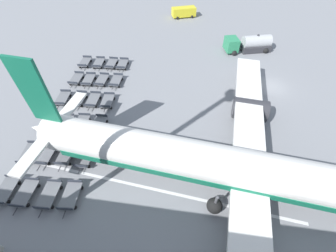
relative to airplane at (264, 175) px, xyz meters
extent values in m
plane|color=gray|center=(-17.18, 4.45, -2.92)|extent=(500.00, 500.00, 0.00)
cylinder|color=white|center=(0.06, 0.63, 0.23)|extent=(7.75, 42.36, 3.55)
cone|color=white|center=(-2.05, -20.37, 0.23)|extent=(3.79, 4.58, 3.38)
cube|color=#146B4C|center=(-1.98, -19.71, 5.19)|extent=(0.54, 2.68, 6.36)
cube|color=white|center=(-1.98, -19.76, 0.76)|extent=(11.17, 2.33, 0.24)
cube|color=white|center=(-0.11, -1.05, -0.57)|extent=(39.77, 7.02, 0.44)
cylinder|color=#333338|center=(-10.12, 0.36, -1.57)|extent=(2.99, 4.24, 2.60)
cube|color=#146B4C|center=(0.06, 0.63, -0.39)|extent=(7.40, 38.16, 0.64)
cylinder|color=#56565B|center=(2.31, -3.84, -1.44)|extent=(0.24, 0.24, 1.56)
sphere|color=black|center=(2.31, -3.84, -2.22)|extent=(1.39, 1.39, 1.39)
cylinder|color=#56565B|center=(-3.02, -3.30, -1.44)|extent=(0.24, 0.24, 1.56)
sphere|color=black|center=(-3.02, -3.30, -2.22)|extent=(1.39, 1.39, 1.39)
cube|color=#2D8C5B|center=(-26.60, -0.99, -1.50)|extent=(3.04, 2.62, 2.03)
cube|color=#333338|center=(-27.84, 3.32, -2.40)|extent=(3.89, 5.55, 1.04)
cylinder|color=#B7BABC|center=(-27.84, 3.32, -1.35)|extent=(3.37, 5.18, 2.13)
sphere|color=#333338|center=(-27.84, 3.32, -0.28)|extent=(0.44, 0.44, 0.44)
sphere|color=black|center=(-27.86, -1.07, -2.47)|extent=(0.90, 0.90, 0.90)
sphere|color=black|center=(-25.49, -0.39, -2.47)|extent=(0.90, 0.90, 0.90)
sphere|color=black|center=(-29.44, 4.40, -2.47)|extent=(0.90, 0.90, 0.90)
sphere|color=black|center=(-27.07, 5.09, -2.47)|extent=(0.90, 0.90, 0.90)
cube|color=yellow|center=(-41.11, -10.47, -1.78)|extent=(3.71, 5.52, 1.74)
cube|color=#1E232D|center=(-40.22, -12.83, -1.47)|extent=(1.65, 0.68, 0.61)
sphere|color=black|center=(-41.43, -12.38, -2.62)|extent=(0.60, 0.60, 0.60)
sphere|color=black|center=(-39.61, -11.70, -2.62)|extent=(0.60, 0.60, 0.60)
sphere|color=black|center=(-42.60, -9.25, -2.62)|extent=(0.60, 0.60, 0.60)
sphere|color=black|center=(-40.78, -8.57, -2.62)|extent=(0.60, 0.60, 0.60)
cube|color=slate|center=(-19.01, -24.42, -2.37)|extent=(2.84, 1.64, 0.10)
cube|color=#2D333D|center=(-17.69, -24.31, -2.16)|extent=(0.19, 1.44, 0.32)
cube|color=#2D333D|center=(-20.33, -24.52, -2.16)|extent=(0.19, 1.44, 0.32)
cube|color=#333338|center=(-17.30, -24.28, -2.49)|extent=(0.70, 0.11, 0.06)
sphere|color=black|center=(-18.01, -24.95, -2.74)|extent=(0.36, 0.36, 0.36)
sphere|color=black|center=(-18.11, -23.74, -2.74)|extent=(0.36, 0.36, 0.36)
sphere|color=black|center=(-19.92, -25.10, -2.74)|extent=(0.36, 0.36, 0.36)
sphere|color=black|center=(-20.01, -23.89, -2.74)|extent=(0.36, 0.36, 0.36)
cube|color=slate|center=(-14.42, -23.88, -2.37)|extent=(2.78, 1.52, 0.10)
cube|color=#2D333D|center=(-13.09, -23.83, -2.16)|extent=(0.13, 1.44, 0.32)
cube|color=#2D333D|center=(-15.74, -23.92, -2.16)|extent=(0.13, 1.44, 0.32)
cube|color=#333338|center=(-12.70, -23.82, -2.49)|extent=(0.70, 0.08, 0.06)
sphere|color=black|center=(-13.44, -24.46, -2.74)|extent=(0.36, 0.36, 0.36)
sphere|color=black|center=(-13.48, -23.24, -2.74)|extent=(0.36, 0.36, 0.36)
sphere|color=black|center=(-15.35, -24.52, -2.74)|extent=(0.36, 0.36, 0.36)
sphere|color=black|center=(-15.39, -23.30, -2.74)|extent=(0.36, 0.36, 0.36)
cube|color=slate|center=(-9.93, -23.82, -2.37)|extent=(2.87, 1.71, 0.10)
cube|color=#2D333D|center=(-8.61, -23.68, -2.16)|extent=(0.23, 1.43, 0.32)
cube|color=#2D333D|center=(-11.24, -23.96, -2.16)|extent=(0.23, 1.43, 0.32)
cube|color=#333338|center=(-8.22, -23.64, -2.49)|extent=(0.70, 0.13, 0.06)
sphere|color=black|center=(-8.91, -24.33, -2.74)|extent=(0.36, 0.36, 0.36)
sphere|color=black|center=(-9.04, -23.11, -2.74)|extent=(0.36, 0.36, 0.36)
sphere|color=black|center=(-10.81, -24.52, -2.74)|extent=(0.36, 0.36, 0.36)
sphere|color=black|center=(-10.94, -23.31, -2.74)|extent=(0.36, 0.36, 0.36)
cube|color=slate|center=(-5.33, -23.61, -2.37)|extent=(2.76, 1.48, 0.10)
cube|color=#2D333D|center=(-4.00, -23.58, -2.16)|extent=(0.11, 1.43, 0.32)
cube|color=#2D333D|center=(-6.65, -23.63, -2.16)|extent=(0.11, 1.43, 0.32)
cube|color=#333338|center=(-3.61, -23.58, -2.49)|extent=(0.70, 0.07, 0.06)
sphere|color=black|center=(-4.36, -24.20, -2.74)|extent=(0.36, 0.36, 0.36)
sphere|color=black|center=(-4.38, -22.98, -2.74)|extent=(0.36, 0.36, 0.36)
sphere|color=black|center=(-6.27, -24.24, -2.74)|extent=(0.36, 0.36, 0.36)
sphere|color=black|center=(-6.29, -23.02, -2.74)|extent=(0.36, 0.36, 0.36)
cube|color=slate|center=(-0.88, -23.14, -2.37)|extent=(2.88, 1.74, 0.10)
cube|color=#2D333D|center=(0.43, -22.99, -2.16)|extent=(0.24, 1.43, 0.32)
cube|color=#2D333D|center=(-2.20, -23.29, -2.16)|extent=(0.24, 1.43, 0.32)
cube|color=#333338|center=(0.82, -22.94, -2.49)|extent=(0.70, 0.14, 0.06)
sphere|color=black|center=(0.14, -23.63, -2.74)|extent=(0.36, 0.36, 0.36)
sphere|color=black|center=(0.00, -22.42, -2.74)|extent=(0.36, 0.36, 0.36)
sphere|color=black|center=(-1.76, -23.85, -2.74)|extent=(0.36, 0.36, 0.36)
sphere|color=black|center=(-1.90, -22.64, -2.74)|extent=(0.36, 0.36, 0.36)
cube|color=slate|center=(3.38, -22.93, -2.37)|extent=(2.83, 1.63, 0.10)
cube|color=#2D333D|center=(2.06, -23.03, -2.16)|extent=(0.18, 1.44, 0.32)
sphere|color=black|center=(4.29, -22.25, -2.74)|extent=(0.36, 0.36, 0.36)
sphere|color=black|center=(2.47, -23.61, -2.74)|extent=(0.36, 0.36, 0.36)
sphere|color=black|center=(2.38, -22.39, -2.74)|extent=(0.36, 0.36, 0.36)
cube|color=slate|center=(-19.10, -22.16, -2.37)|extent=(2.83, 1.63, 0.10)
cube|color=#2D333D|center=(-17.78, -22.06, -2.16)|extent=(0.19, 1.44, 0.32)
cube|color=#2D333D|center=(-20.42, -22.26, -2.16)|extent=(0.19, 1.44, 0.32)
cube|color=#333338|center=(-17.39, -22.03, -2.49)|extent=(0.70, 0.11, 0.06)
sphere|color=black|center=(-18.10, -22.70, -2.74)|extent=(0.36, 0.36, 0.36)
sphere|color=black|center=(-18.19, -21.48, -2.74)|extent=(0.36, 0.36, 0.36)
sphere|color=black|center=(-20.01, -22.84, -2.74)|extent=(0.36, 0.36, 0.36)
sphere|color=black|center=(-20.10, -21.62, -2.74)|extent=(0.36, 0.36, 0.36)
cube|color=slate|center=(-14.46, -22.01, -2.37)|extent=(2.83, 1.63, 0.10)
cube|color=#2D333D|center=(-13.14, -21.91, -2.16)|extent=(0.19, 1.44, 0.32)
cube|color=#2D333D|center=(-15.79, -22.11, -2.16)|extent=(0.19, 1.44, 0.32)
cube|color=#333338|center=(-12.75, -21.89, -2.49)|extent=(0.70, 0.11, 0.06)
sphere|color=black|center=(-13.47, -22.55, -2.74)|extent=(0.36, 0.36, 0.36)
sphere|color=black|center=(-13.56, -21.33, -2.74)|extent=(0.36, 0.36, 0.36)
sphere|color=black|center=(-15.37, -22.69, -2.74)|extent=(0.36, 0.36, 0.36)
sphere|color=black|center=(-15.46, -21.47, -2.74)|extent=(0.36, 0.36, 0.36)
cube|color=slate|center=(-10.03, -21.61, -2.37)|extent=(2.79, 1.55, 0.10)
cube|color=#2D333D|center=(-8.71, -21.55, -2.16)|extent=(0.14, 1.44, 0.32)
cube|color=#2D333D|center=(-11.36, -21.66, -2.16)|extent=(0.14, 1.44, 0.32)
cube|color=#333338|center=(-8.32, -21.54, -2.49)|extent=(0.70, 0.09, 0.06)
sphere|color=black|center=(-9.05, -22.18, -2.74)|extent=(0.36, 0.36, 0.36)
sphere|color=black|center=(-9.10, -20.96, -2.74)|extent=(0.36, 0.36, 0.36)
sphere|color=black|center=(-10.96, -22.26, -2.74)|extent=(0.36, 0.36, 0.36)
sphere|color=black|center=(-11.01, -21.04, -2.74)|extent=(0.36, 0.36, 0.36)
cube|color=slate|center=(-5.50, -21.39, -2.37)|extent=(2.85, 1.69, 0.10)
cube|color=#2D333D|center=(-4.18, -21.27, -2.16)|extent=(0.22, 1.43, 0.32)
cube|color=#2D333D|center=(-6.82, -21.52, -2.16)|extent=(0.22, 1.43, 0.32)
cube|color=#333338|center=(-3.79, -21.23, -2.49)|extent=(0.70, 0.13, 0.06)
sphere|color=black|center=(-4.49, -21.91, -2.74)|extent=(0.36, 0.36, 0.36)
sphere|color=black|center=(-4.61, -20.69, -2.74)|extent=(0.36, 0.36, 0.36)
sphere|color=black|center=(-6.39, -22.09, -2.74)|extent=(0.36, 0.36, 0.36)
sphere|color=black|center=(-6.51, -20.88, -2.74)|extent=(0.36, 0.36, 0.36)
cube|color=slate|center=(-1.02, -21.30, -2.37)|extent=(2.76, 1.49, 0.10)
cube|color=#2D333D|center=(0.31, -21.27, -2.16)|extent=(0.11, 1.43, 0.32)
cube|color=#2D333D|center=(-2.34, -21.33, -2.16)|extent=(0.11, 1.43, 0.32)
cube|color=#333338|center=(0.70, -21.26, -2.49)|extent=(0.70, 0.08, 0.06)
sphere|color=black|center=(-0.05, -21.89, -2.74)|extent=(0.36, 0.36, 0.36)
sphere|color=black|center=(-0.08, -20.67, -2.74)|extent=(0.36, 0.36, 0.36)
sphere|color=black|center=(-1.96, -21.93, -2.74)|extent=(0.36, 0.36, 0.36)
sphere|color=black|center=(-1.99, -20.72, -2.74)|extent=(0.36, 0.36, 0.36)
cube|color=slate|center=(3.39, -20.98, -2.37)|extent=(2.77, 1.52, 0.10)
cube|color=#2D333D|center=(4.71, -20.94, -2.16)|extent=(0.12, 1.44, 0.32)
cube|color=#2D333D|center=(2.06, -21.02, -2.16)|extent=(0.12, 1.44, 0.32)
cube|color=#333338|center=(5.10, -20.93, -2.49)|extent=(0.70, 0.08, 0.06)
sphere|color=black|center=(4.36, -21.56, -2.74)|extent=(0.36, 0.36, 0.36)
sphere|color=black|center=(4.32, -20.34, -2.74)|extent=(0.36, 0.36, 0.36)
sphere|color=black|center=(2.45, -21.62, -2.74)|extent=(0.36, 0.36, 0.36)
sphere|color=black|center=(2.41, -20.40, -2.74)|extent=(0.36, 0.36, 0.36)
cube|color=slate|center=(-19.21, -20.07, -2.37)|extent=(2.75, 1.48, 0.10)
cube|color=#2D333D|center=(-17.89, -20.05, -2.16)|extent=(0.10, 1.43, 0.32)
cube|color=#2D333D|center=(-20.54, -20.09, -2.16)|extent=(0.10, 1.43, 0.32)
cube|color=#333338|center=(-17.50, -20.04, -2.49)|extent=(0.70, 0.07, 0.06)
sphere|color=black|center=(-18.25, -20.66, -2.74)|extent=(0.36, 0.36, 0.36)
sphere|color=black|center=(-18.27, -19.45, -2.74)|extent=(0.36, 0.36, 0.36)
sphere|color=black|center=(-20.16, -20.69, -2.74)|extent=(0.36, 0.36, 0.36)
sphere|color=black|center=(-20.18, -19.47, -2.74)|extent=(0.36, 0.36, 0.36)
cube|color=slate|center=(-14.63, -20.06, -2.37)|extent=(2.73, 1.44, 0.10)
cube|color=#2D333D|center=(-13.31, -20.06, -2.16)|extent=(0.08, 1.43, 0.32)
cube|color=#2D333D|center=(-15.96, -20.06, -2.16)|extent=(0.08, 1.43, 0.32)
cube|color=#333338|center=(-12.92, -20.06, -2.49)|extent=(0.70, 0.06, 0.06)
sphere|color=black|center=(-13.68, -20.67, -2.74)|extent=(0.36, 0.36, 0.36)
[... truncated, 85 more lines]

